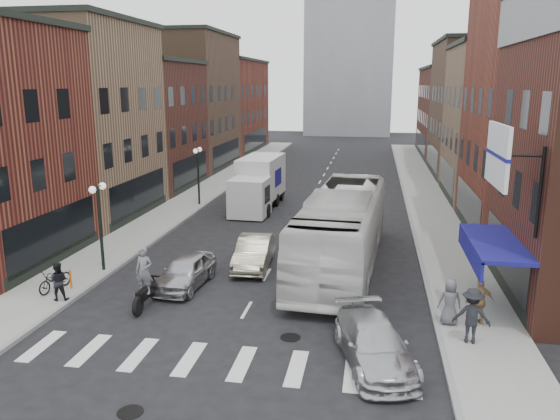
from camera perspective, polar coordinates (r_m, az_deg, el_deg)
The scene contains 29 objects.
ground at distance 20.33m, azimuth -4.17°, elevation -11.49°, with size 160.00×160.00×0.00m, color black.
sidewalk_left at distance 42.83m, azimuth -8.17°, elevation 1.71°, with size 3.00×74.00×0.15m, color gray.
sidewalk_right at distance 40.98m, azimuth 15.10°, elevation 0.87°, with size 3.00×74.00×0.15m, color gray.
curb_left at distance 42.41m, azimuth -6.23°, elevation 1.55°, with size 0.20×74.00×0.16m, color gray.
curb_right at distance 40.87m, azimuth 13.00°, elevation 0.85°, with size 0.20×74.00×0.16m, color gray.
crosswalk_stripes at distance 17.75m, azimuth -6.58°, elevation -15.44°, with size 12.00×2.20×0.01m, color silver.
bldg_left_mid_a at distance 37.50m, azimuth -21.92°, elevation 8.68°, with size 10.30×10.20×12.30m.
bldg_left_mid_b at distance 46.37m, azimuth -15.35°, elevation 8.59°, with size 10.30×10.20×10.30m.
bldg_left_far_a at distance 56.44m, azimuth -10.68°, elevation 11.08°, with size 10.30×12.20×13.30m.
bldg_left_far_b at distance 69.77m, azimuth -6.61°, elevation 10.75°, with size 10.30×16.20×11.30m.
bldg_right_mid_b at distance 43.28m, azimuth 23.98°, elevation 8.30°, with size 10.30×10.20×11.30m.
bldg_right_far_a at distance 53.98m, azimuth 21.25°, elevation 9.81°, with size 10.30×12.20×12.30m.
bldg_right_far_b at distance 67.80m, azimuth 18.91°, elevation 9.65°, with size 10.30×16.20×10.30m.
awning_blue at distance 21.68m, azimuth 21.05°, elevation -3.38°, with size 1.80×5.00×0.78m.
billboard_sign at distance 18.99m, azimuth 22.03°, elevation 5.14°, with size 1.52×3.00×3.70m.
streetlamp_near at distance 25.58m, azimuth -18.37°, elevation -0.07°, with size 0.32×1.22×4.11m.
streetlamp_far at distance 38.26m, azimuth -8.56°, elevation 4.65°, with size 0.32×1.22×4.11m.
bike_rack at distance 24.08m, azimuth -21.39°, elevation -6.99°, with size 0.08×0.68×0.80m.
box_truck at distance 37.46m, azimuth -2.30°, elevation 2.74°, with size 2.66×8.02×3.45m.
motorcycle_rider at distance 21.62m, azimuth -13.93°, elevation -7.08°, with size 0.68×2.38×2.42m.
transit_bus at distance 25.57m, azimuth 6.55°, elevation -1.99°, with size 3.07×13.13×3.66m, color silver.
sedan_left_near at distance 23.60m, azimuth -9.82°, elevation -6.31°, with size 1.62×4.02×1.37m, color #BABABF.
sedan_left_far at distance 25.71m, azimuth -2.72°, elevation -4.43°, with size 1.50×4.31×1.42m, color #ACA68B.
curb_car at distance 17.45m, azimuth 9.81°, elevation -13.60°, with size 1.88×4.61×1.34m, color #B8B9BE.
parked_bicycle at distance 24.30m, azimuth -22.43°, elevation -6.74°, with size 0.62×1.77×0.93m, color black.
ped_left_solo at distance 23.12m, azimuth -22.21°, elevation -6.91°, with size 0.75×0.43×1.55m, color black.
ped_right_a at distance 19.13m, azimuth 19.40°, elevation -10.36°, with size 1.20×0.60×1.86m, color black.
ped_right_b at distance 20.63m, azimuth 20.14°, elevation -8.93°, with size 0.99×0.50×1.69m, color #97774D.
ped_right_c at distance 20.28m, azimuth 17.33°, elevation -9.13°, with size 0.82×0.53×1.67m, color #55575D.
Camera 1 is at (4.57, -17.91, 8.46)m, focal length 35.00 mm.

